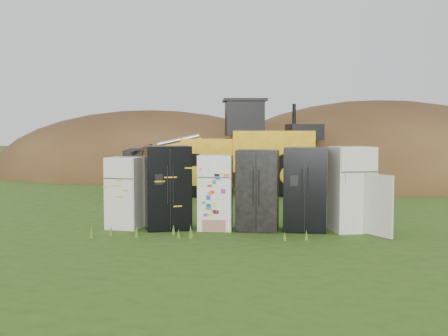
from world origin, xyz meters
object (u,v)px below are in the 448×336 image
at_px(fridge_leftmost, 125,193).
at_px(fridge_sticker, 215,192).
at_px(fridge_black_side, 168,188).
at_px(wheel_loader, 221,146).
at_px(fridge_open_door, 352,189).
at_px(fridge_dark_mid, 258,190).
at_px(fridge_black_right, 305,189).

distance_m(fridge_leftmost, fridge_sticker, 1.98).
relative_size(fridge_black_side, fridge_sticker, 1.12).
bearing_deg(wheel_loader, fridge_open_door, -71.48).
height_order(fridge_leftmost, fridge_dark_mid, fridge_dark_mid).
relative_size(fridge_sticker, fridge_open_door, 0.90).
relative_size(fridge_dark_mid, fridge_open_door, 0.96).
xyz_separation_m(fridge_black_right, wheel_loader, (-2.28, 6.94, 0.70)).
relative_size(fridge_open_door, wheel_loader, 0.27).
bearing_deg(fridge_sticker, fridge_open_door, 0.49).
bearing_deg(fridge_leftmost, fridge_black_side, 7.60).
xyz_separation_m(fridge_leftmost, wheel_loader, (1.60, 6.90, 0.81)).
xyz_separation_m(fridge_black_side, wheel_loader, (0.65, 6.93, 0.69)).
distance_m(fridge_black_side, fridge_sticker, 1.03).
bearing_deg(fridge_open_door, fridge_sticker, 167.05).
bearing_deg(wheel_loader, fridge_sticker, -93.58).
bearing_deg(fridge_black_side, fridge_open_door, -16.58).
bearing_deg(fridge_black_right, fridge_sticker, -175.19).
distance_m(fridge_leftmost, fridge_dark_mid, 2.88).
distance_m(fridge_black_right, fridge_open_door, 0.98).
bearing_deg(fridge_open_door, fridge_leftmost, 166.61).
relative_size(fridge_sticker, wheel_loader, 0.24).
height_order(fridge_dark_mid, wheel_loader, wheel_loader).
relative_size(fridge_black_side, fridge_black_right, 1.01).
bearing_deg(wheel_loader, fridge_dark_mid, -86.27).
height_order(fridge_sticker, fridge_black_right, fridge_black_right).
height_order(fridge_black_right, wheel_loader, wheel_loader).
height_order(fridge_black_side, fridge_dark_mid, fridge_black_side).
relative_size(fridge_black_side, wheel_loader, 0.27).
height_order(fridge_sticker, wheel_loader, wheel_loader).
xyz_separation_m(fridge_black_side, fridge_open_door, (3.92, -0.01, -0.00)).
bearing_deg(fridge_black_right, wheel_loader, 113.00).
distance_m(fridge_sticker, wheel_loader, 6.99).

